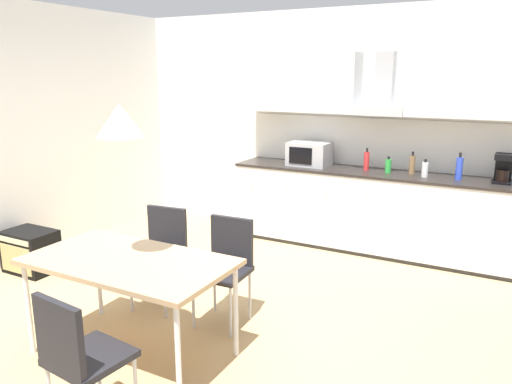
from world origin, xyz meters
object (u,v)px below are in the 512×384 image
bottle_red (367,161)px  bottle_brown (412,164)px  dining_table (129,265)px  chair_near_right (77,351)px  bottle_blue (459,168)px  bottle_white (425,169)px  chair_far_left (162,247)px  microwave (309,154)px  chair_far_right (226,260)px  bottle_green (388,166)px  pendant_lamp (120,121)px  guitar_amp (31,251)px  coffee_maker (503,168)px

bottle_red → bottle_brown: (0.51, 0.02, -0.00)m
bottle_brown → dining_table: bearing=-113.2°
bottle_brown → chair_near_right: 4.03m
bottle_blue → bottle_white: size_ratio=1.49×
bottle_blue → chair_far_left: (-2.15, -2.21, -0.53)m
dining_table → bottle_red: bearing=75.1°
microwave → dining_table: size_ratio=0.33×
bottle_red → chair_far_right: bottle_red is taller
bottle_green → bottle_brown: 0.26m
bottle_red → bottle_blue: 1.00m
dining_table → chair_far_left: bearing=113.4°
chair_far_left → chair_near_right: 1.70m
chair_far_left → chair_far_right: same height
pendant_lamp → chair_far_left: bearing=113.4°
bottle_blue → bottle_white: bearing=-177.4°
microwave → chair_near_right: (0.20, -3.81, -0.54)m
guitar_amp → dining_table: bearing=-19.4°
bottle_red → pendant_lamp: 3.24m
bottle_green → bottle_brown: bottle_brown is taller
coffee_maker → bottle_white: bearing=-174.4°
chair_far_left → bottle_red: bearing=63.2°
microwave → coffee_maker: bearing=0.7°
bottle_red → bottle_blue: bottle_blue is taller
chair_near_right → bottle_white: bearing=72.9°
pendant_lamp → chair_near_right: bearing=-67.7°
chair_near_right → pendant_lamp: pendant_lamp is taller
bottle_green → chair_far_right: bottle_green is taller
bottle_white → chair_far_right: bottle_white is taller
bottle_blue → pendant_lamp: size_ratio=0.90×
bottle_green → bottle_white: 0.41m
chair_far_right → bottle_blue: bearing=56.1°
coffee_maker → guitar_amp: coffee_maker is taller
dining_table → chair_near_right: size_ratio=1.69×
bottle_brown → bottle_white: bearing=-34.0°
pendant_lamp → guitar_amp: bearing=160.6°
bottle_white → chair_far_left: bearing=-129.6°
dining_table → guitar_amp: bearing=160.6°
microwave → chair_far_right: microwave is taller
coffee_maker → bottle_green: coffee_maker is taller
bottle_green → bottle_white: bottle_white is taller
chair_near_right → pendant_lamp: bearing=112.3°
bottle_green → guitar_amp: bearing=-143.0°
coffee_maker → bottle_red: size_ratio=1.18×
dining_table → guitar_amp: dining_table is taller
microwave → bottle_white: bearing=-2.0°
bottle_white → guitar_amp: (-3.49, -2.27, -0.80)m
coffee_maker → chair_near_right: coffee_maker is taller
microwave → pendant_lamp: pendant_lamp is taller
microwave → bottle_green: bearing=0.5°
bottle_red → coffee_maker: bearing=-0.5°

